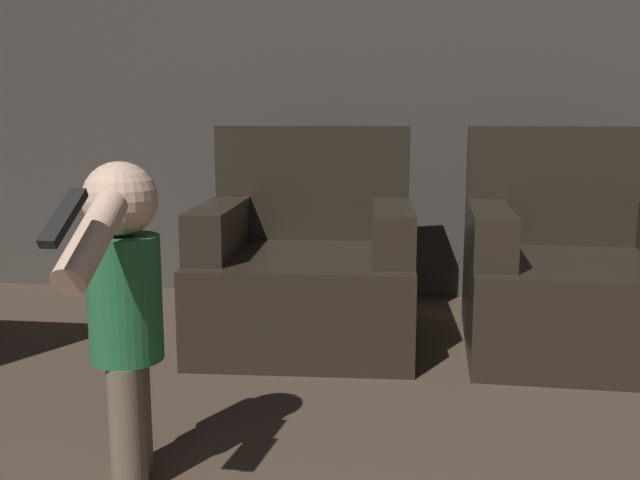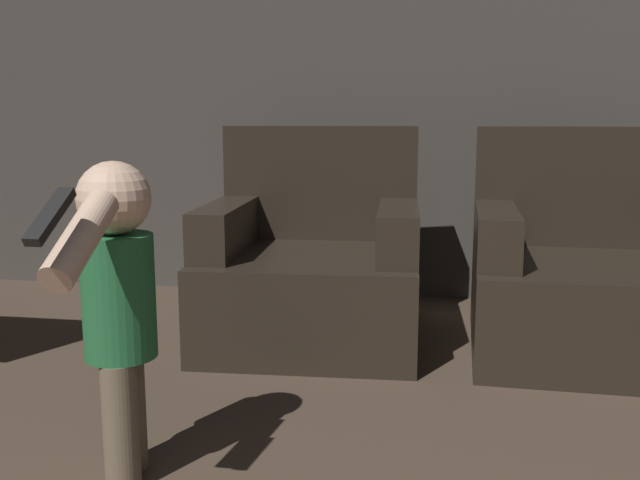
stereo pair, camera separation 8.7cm
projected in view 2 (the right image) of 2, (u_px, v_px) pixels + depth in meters
The scene contains 4 objects.
wall_back at pixel (381, 46), 3.63m from camera, with size 8.40×0.05×2.60m.
armchair_left at pixel (313, 267), 3.07m from camera, with size 0.92×0.92×0.90m.
armchair_right at pixel (585, 277), 2.89m from camera, with size 0.91×0.90×0.90m.
person_toddler at pixel (117, 297), 1.81m from camera, with size 0.19×0.57×0.84m.
Camera 2 is at (0.30, 0.75, 0.95)m, focal length 40.00 mm.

